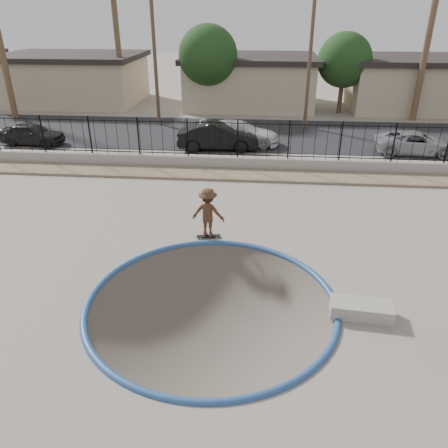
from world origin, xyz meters
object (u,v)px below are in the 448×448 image
at_px(concrete_ledge, 361,309).
at_px(car_a, 32,134).
at_px(car_c, 239,133).
at_px(car_d, 416,143).
at_px(skateboard, 209,236).
at_px(skater, 208,215).
at_px(car_b, 218,136).

bearing_deg(concrete_ledge, car_a, 138.16).
bearing_deg(car_c, car_d, -93.76).
bearing_deg(car_d, skateboard, 139.08).
height_order(skater, car_a, skater).
bearing_deg(car_b, skateboard, -179.89).
xyz_separation_m(skateboard, car_b, (-0.75, 10.61, 0.72)).
bearing_deg(car_b, car_d, -93.06).
relative_size(car_c, car_d, 1.08).
bearing_deg(car_a, car_c, -81.54).
xyz_separation_m(car_a, car_b, (11.00, 0.00, 0.12)).
distance_m(car_c, car_d, 9.88).
bearing_deg(car_c, concrete_ledge, -163.66).
relative_size(skateboard, car_a, 0.23).
distance_m(skateboard, car_c, 11.69).
height_order(skateboard, car_a, car_a).
bearing_deg(car_a, car_d, -86.04).
height_order(concrete_ledge, car_a, car_a).
relative_size(skater, car_a, 0.48).
distance_m(skateboard, car_a, 15.84).
xyz_separation_m(skater, car_b, (-0.75, 10.61, -0.10)).
distance_m(skater, car_d, 14.85).
relative_size(skateboard, car_d, 0.20).
relative_size(concrete_ledge, car_a, 0.43).
bearing_deg(skateboard, car_d, 36.36).
bearing_deg(car_d, car_a, 92.95).
relative_size(skater, car_b, 0.39).
height_order(car_a, car_b, car_b).
height_order(car_a, car_d, car_a).
relative_size(skater, skateboard, 2.05).
distance_m(concrete_ledge, car_b, 15.54).
relative_size(skateboard, car_b, 0.19).
xyz_separation_m(car_c, car_d, (9.84, -0.88, -0.08)).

